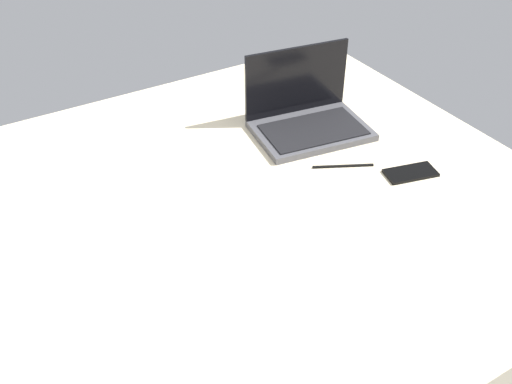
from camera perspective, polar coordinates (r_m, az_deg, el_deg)
The scene contains 4 objects.
bed_mattress at distance 153.24cm, azimuth -5.05°, elevation -4.87°, with size 180.00×140.00×18.00cm, color beige.
laptop at distance 179.22cm, azimuth 4.91°, elevation 7.30°, with size 35.98×27.53×23.00cm.
cell_phone at distance 166.01cm, azimuth 14.63°, elevation 1.79°, with size 6.80×14.00×0.80cm, color black.
charger_cable at distance 165.19cm, azimuth 8.36°, elevation 2.48°, with size 17.00×0.60×0.60cm, color black.
Camera 1 is at (-46.77, -104.11, 111.24)cm, focal length 41.63 mm.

